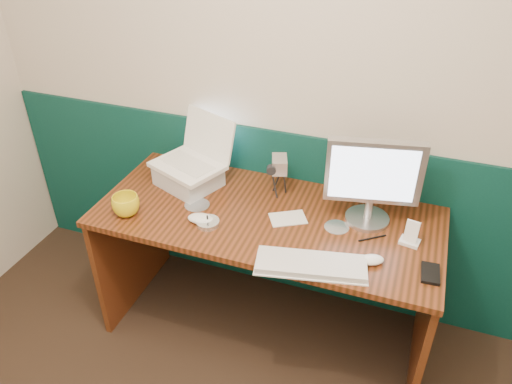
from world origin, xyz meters
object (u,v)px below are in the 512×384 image
at_px(desk, 266,275).
at_px(mug, 126,205).
at_px(monitor, 373,182).
at_px(camcorder, 279,178).
at_px(keyboard, 311,265).
at_px(laptop, 186,143).

distance_m(desk, mug, 0.78).
bearing_deg(monitor, camcorder, 159.12).
bearing_deg(keyboard, monitor, 56.46).
relative_size(monitor, keyboard, 0.93).
relative_size(desk, keyboard, 3.62).
xyz_separation_m(desk, mug, (-0.61, -0.21, 0.42)).
bearing_deg(desk, laptop, 166.05).
height_order(desk, camcorder, camcorder).
bearing_deg(laptop, desk, 8.03).
bearing_deg(camcorder, mug, -165.60).
bearing_deg(keyboard, mug, 163.87).
relative_size(desk, monitor, 3.88).
xyz_separation_m(monitor, camcorder, (-0.45, 0.07, -0.11)).
xyz_separation_m(laptop, monitor, (0.90, 0.00, -0.03)).
bearing_deg(keyboard, laptop, 140.05).
bearing_deg(desk, mug, -160.71).
bearing_deg(mug, monitor, 17.38).
relative_size(laptop, keyboard, 0.74).
relative_size(monitor, camcorder, 2.25).
height_order(laptop, keyboard, laptop).
distance_m(mug, camcorder, 0.73).
relative_size(laptop, camcorder, 1.79).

